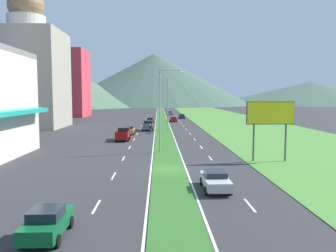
% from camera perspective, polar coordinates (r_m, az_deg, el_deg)
% --- Properties ---
extents(ground_plane, '(600.00, 600.00, 0.00)m').
position_cam_1_polar(ground_plane, '(34.07, 0.09, -7.27)').
color(ground_plane, '#2D2D30').
extents(grass_median, '(3.20, 240.00, 0.06)m').
position_cam_1_polar(grass_median, '(93.55, -1.00, 0.61)').
color(grass_median, '#2D6023').
rests_on(grass_median, ground_plane).
extents(grass_verge_right, '(24.00, 240.00, 0.06)m').
position_cam_1_polar(grass_verge_right, '(96.00, 11.39, 0.63)').
color(grass_verge_right, '#477F33').
rests_on(grass_verge_right, ground_plane).
extents(lane_dash_left_1, '(0.16, 2.80, 0.01)m').
position_cam_1_polar(lane_dash_left_1, '(23.44, -11.95, -13.12)').
color(lane_dash_left_1, silver).
rests_on(lane_dash_left_1, ground_plane).
extents(lane_dash_left_2, '(0.16, 2.80, 0.01)m').
position_cam_1_polar(lane_dash_left_2, '(31.65, -9.13, -8.28)').
color(lane_dash_left_2, silver).
rests_on(lane_dash_left_2, ground_plane).
extents(lane_dash_left_3, '(0.16, 2.80, 0.01)m').
position_cam_1_polar(lane_dash_left_3, '(40.05, -7.51, -5.44)').
color(lane_dash_left_3, silver).
rests_on(lane_dash_left_3, ground_plane).
extents(lane_dash_left_4, '(0.16, 2.80, 0.01)m').
position_cam_1_polar(lane_dash_left_4, '(48.52, -6.47, -3.59)').
color(lane_dash_left_4, silver).
rests_on(lane_dash_left_4, ground_plane).
extents(lane_dash_left_5, '(0.16, 2.80, 0.01)m').
position_cam_1_polar(lane_dash_left_5, '(57.05, -5.73, -2.29)').
color(lane_dash_left_5, silver).
rests_on(lane_dash_left_5, ground_plane).
extents(lane_dash_left_6, '(0.16, 2.80, 0.01)m').
position_cam_1_polar(lane_dash_left_6, '(65.60, -5.19, -1.33)').
color(lane_dash_left_6, silver).
rests_on(lane_dash_left_6, ground_plane).
extents(lane_dash_left_7, '(0.16, 2.80, 0.01)m').
position_cam_1_polar(lane_dash_left_7, '(74.17, -4.78, -0.59)').
color(lane_dash_left_7, silver).
rests_on(lane_dash_left_7, ground_plane).
extents(lane_dash_left_8, '(0.16, 2.80, 0.01)m').
position_cam_1_polar(lane_dash_left_8, '(82.75, -4.45, -0.00)').
color(lane_dash_left_8, silver).
rests_on(lane_dash_left_8, ground_plane).
extents(lane_dash_left_9, '(0.16, 2.80, 0.01)m').
position_cam_1_polar(lane_dash_left_9, '(91.35, -4.18, 0.48)').
color(lane_dash_left_9, silver).
rests_on(lane_dash_left_9, ground_plane).
extents(lane_dash_left_10, '(0.16, 2.80, 0.01)m').
position_cam_1_polar(lane_dash_left_10, '(99.95, -3.96, 0.87)').
color(lane_dash_left_10, silver).
rests_on(lane_dash_left_10, ground_plane).
extents(lane_dash_left_11, '(0.16, 2.80, 0.01)m').
position_cam_1_polar(lane_dash_left_11, '(108.55, -3.78, 1.20)').
color(lane_dash_left_11, silver).
rests_on(lane_dash_left_11, ground_plane).
extents(lane_dash_left_12, '(0.16, 2.80, 0.01)m').
position_cam_1_polar(lane_dash_left_12, '(117.16, -3.62, 1.49)').
color(lane_dash_left_12, silver).
rests_on(lane_dash_left_12, ground_plane).
extents(lane_dash_left_13, '(0.16, 2.80, 0.01)m').
position_cam_1_polar(lane_dash_left_13, '(125.77, -3.48, 1.73)').
color(lane_dash_left_13, silver).
rests_on(lane_dash_left_13, ground_plane).
extents(lane_dash_right_1, '(0.16, 2.80, 0.01)m').
position_cam_1_polar(lane_dash_right_1, '(23.86, 13.59, -12.82)').
color(lane_dash_right_1, silver).
rests_on(lane_dash_right_1, ground_plane).
extents(lane_dash_right_2, '(0.16, 2.80, 0.01)m').
position_cam_1_polar(lane_dash_right_2, '(31.97, 9.51, -8.15)').
color(lane_dash_right_2, silver).
rests_on(lane_dash_right_2, ground_plane).
extents(lane_dash_right_3, '(0.16, 2.80, 0.01)m').
position_cam_1_polar(lane_dash_right_3, '(40.30, 7.14, -5.37)').
color(lane_dash_right_3, silver).
rests_on(lane_dash_right_3, ground_plane).
extents(lane_dash_right_4, '(0.16, 2.80, 0.01)m').
position_cam_1_polar(lane_dash_right_4, '(48.73, 5.60, -3.55)').
color(lane_dash_right_4, silver).
rests_on(lane_dash_right_4, ground_plane).
extents(lane_dash_right_5, '(0.16, 2.80, 0.01)m').
position_cam_1_polar(lane_dash_right_5, '(57.22, 4.52, -2.26)').
color(lane_dash_right_5, silver).
rests_on(lane_dash_right_5, ground_plane).
extents(lane_dash_right_6, '(0.16, 2.80, 0.01)m').
position_cam_1_polar(lane_dash_right_6, '(65.75, 3.72, -1.30)').
color(lane_dash_right_6, silver).
rests_on(lane_dash_right_6, ground_plane).
extents(lane_dash_right_7, '(0.16, 2.80, 0.01)m').
position_cam_1_polar(lane_dash_right_7, '(74.30, 3.10, -0.57)').
color(lane_dash_right_7, silver).
rests_on(lane_dash_right_7, ground_plane).
extents(lane_dash_right_8, '(0.16, 2.80, 0.01)m').
position_cam_1_polar(lane_dash_right_8, '(82.87, 2.61, 0.02)').
color(lane_dash_right_8, silver).
rests_on(lane_dash_right_8, ground_plane).
extents(lane_dash_right_9, '(0.16, 2.80, 0.01)m').
position_cam_1_polar(lane_dash_right_9, '(91.46, 2.21, 0.49)').
color(lane_dash_right_9, silver).
rests_on(lane_dash_right_9, ground_plane).
extents(lane_dash_right_10, '(0.16, 2.80, 0.01)m').
position_cam_1_polar(lane_dash_right_10, '(100.05, 1.89, 0.88)').
color(lane_dash_right_10, silver).
rests_on(lane_dash_right_10, ground_plane).
extents(lane_dash_right_11, '(0.16, 2.80, 0.01)m').
position_cam_1_polar(lane_dash_right_11, '(108.64, 1.61, 1.21)').
color(lane_dash_right_11, silver).
rests_on(lane_dash_right_11, ground_plane).
extents(lane_dash_right_12, '(0.16, 2.80, 0.01)m').
position_cam_1_polar(lane_dash_right_12, '(117.25, 1.37, 1.50)').
color(lane_dash_right_12, silver).
rests_on(lane_dash_right_12, ground_plane).
extents(lane_dash_right_13, '(0.16, 2.80, 0.01)m').
position_cam_1_polar(lane_dash_right_13, '(125.85, 1.17, 1.74)').
color(lane_dash_right_13, silver).
rests_on(lane_dash_right_13, ground_plane).
extents(edge_line_median_left, '(0.16, 240.00, 0.01)m').
position_cam_1_polar(edge_line_median_left, '(93.55, -2.07, 0.59)').
color(edge_line_median_left, silver).
rests_on(edge_line_median_left, ground_plane).
extents(edge_line_median_right, '(0.16, 240.00, 0.01)m').
position_cam_1_polar(edge_line_median_right, '(93.59, 0.07, 0.60)').
color(edge_line_median_right, silver).
rests_on(edge_line_median_right, ground_plane).
extents(domed_building, '(15.65, 15.65, 31.79)m').
position_cam_1_polar(domed_building, '(85.14, -22.45, 8.49)').
color(domed_building, '#9E9384').
rests_on(domed_building, ground_plane).
extents(midrise_colored, '(15.35, 15.35, 23.50)m').
position_cam_1_polar(midrise_colored, '(127.07, -16.95, 6.85)').
color(midrise_colored, '#D83847').
rests_on(midrise_colored, ground_plane).
extents(hill_far_left, '(222.18, 222.18, 39.51)m').
position_cam_1_polar(hill_far_left, '(288.41, -24.51, 7.08)').
color(hill_far_left, '#47664C').
rests_on(hill_far_left, ground_plane).
extents(hill_far_center, '(161.10, 161.10, 42.56)m').
position_cam_1_polar(hill_far_center, '(287.19, -2.31, 7.84)').
color(hill_far_center, '#3D5647').
rests_on(hill_far_center, ground_plane).
extents(hill_far_right, '(173.48, 173.48, 20.52)m').
position_cam_1_polar(hill_far_right, '(342.67, 22.77, 5.16)').
color(hill_far_right, '#3D5647').
rests_on(hill_far_right, ground_plane).
extents(street_lamp_near, '(3.10, 0.37, 10.70)m').
position_cam_1_polar(street_lamp_near, '(43.24, -1.03, 3.48)').
color(street_lamp_near, '#99999E').
rests_on(street_lamp_near, ground_plane).
extents(street_lamp_mid, '(3.22, 0.49, 10.96)m').
position_cam_1_polar(street_lamp_mid, '(69.41, -0.32, 4.20)').
color(street_lamp_mid, '#99999E').
rests_on(street_lamp_mid, ground_plane).
extents(billboard_roadside, '(5.31, 0.28, 6.70)m').
position_cam_1_polar(billboard_roadside, '(38.88, 16.83, 1.62)').
color(billboard_roadside, '#4C4C51').
rests_on(billboard_roadside, ground_plane).
extents(car_0, '(2.01, 4.51, 1.43)m').
position_cam_1_polar(car_0, '(26.96, 7.97, -9.00)').
color(car_0, '#B2B2B7').
rests_on(car_0, ground_plane).
extents(car_1, '(2.02, 4.22, 1.40)m').
position_cam_1_polar(car_1, '(130.89, 0.32, 2.19)').
color(car_1, slate).
rests_on(car_1, ground_plane).
extents(car_2, '(1.87, 4.22, 1.44)m').
position_cam_1_polar(car_2, '(110.62, 2.34, 1.66)').
color(car_2, navy).
rests_on(car_2, ground_plane).
extents(car_3, '(2.02, 4.64, 1.55)m').
position_cam_1_polar(car_3, '(65.11, -6.55, -0.69)').
color(car_3, '#C6842D').
rests_on(car_3, ground_plane).
extents(car_4, '(1.92, 4.49, 1.51)m').
position_cam_1_polar(car_4, '(91.64, -3.03, 0.98)').
color(car_4, maroon).
rests_on(car_4, ground_plane).
extents(car_5, '(1.89, 4.23, 1.38)m').
position_cam_1_polar(car_5, '(96.44, 0.92, 1.15)').
color(car_5, maroon).
rests_on(car_5, ground_plane).
extents(car_6, '(1.92, 4.01, 1.56)m').
position_cam_1_polar(car_6, '(19.16, -19.63, -15.01)').
color(car_6, '#0C5128').
rests_on(car_6, ground_plane).
extents(pickup_truck_0, '(2.18, 5.40, 2.00)m').
position_cam_1_polar(pickup_truck_0, '(56.53, -7.54, -1.38)').
color(pickup_truck_0, maroon).
rests_on(pickup_truck_0, ground_plane).
extents(pickup_truck_1, '(2.18, 5.40, 2.00)m').
position_cam_1_polar(pickup_truck_1, '(72.48, -3.38, 0.07)').
color(pickup_truck_1, '#515459').
rests_on(pickup_truck_1, ground_plane).
extents(motorcycle_rider, '(0.36, 2.00, 1.80)m').
position_cam_1_polar(motorcycle_rider, '(66.26, -3.01, -0.61)').
color(motorcycle_rider, black).
rests_on(motorcycle_rider, ground_plane).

